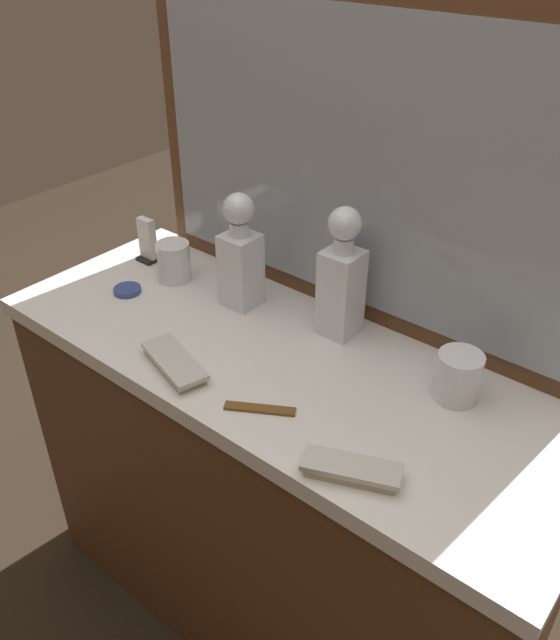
{
  "coord_description": "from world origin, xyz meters",
  "views": [
    {
      "loc": [
        0.66,
        -0.81,
        1.6
      ],
      "look_at": [
        0.0,
        0.0,
        0.92
      ],
      "focal_mm": 36.61,
      "sensor_mm": 36.0,
      "label": 1
    }
  ],
  "objects_px": {
    "crystal_tumbler_left": "(174,263)",
    "silver_brush_front": "(175,363)",
    "napkin_holder": "(148,243)",
    "silver_brush_center": "(351,470)",
    "porcelain_dish": "(127,290)",
    "crystal_decanter_center": "(241,262)",
    "crystal_decanter_front": "(341,285)",
    "tortoiseshell_comb": "(260,409)",
    "crystal_tumbler_far_left": "(458,378)"
  },
  "relations": [
    {
      "from": "crystal_tumbler_left",
      "to": "silver_brush_front",
      "type": "bearing_deg",
      "value": -43.16
    },
    {
      "from": "napkin_holder",
      "to": "silver_brush_center",
      "type": "bearing_deg",
      "value": -19.4
    },
    {
      "from": "napkin_holder",
      "to": "crystal_tumbler_left",
      "type": "bearing_deg",
      "value": -11.89
    },
    {
      "from": "porcelain_dish",
      "to": "silver_brush_center",
      "type": "bearing_deg",
      "value": -11.22
    },
    {
      "from": "crystal_decanter_center",
      "to": "porcelain_dish",
      "type": "relative_size",
      "value": 4.15
    },
    {
      "from": "crystal_tumbler_left",
      "to": "crystal_decanter_front",
      "type": "bearing_deg",
      "value": 8.63
    },
    {
      "from": "porcelain_dish",
      "to": "tortoiseshell_comb",
      "type": "xyz_separation_m",
      "value": [
        0.5,
        -0.11,
        -0.0
      ]
    },
    {
      "from": "silver_brush_front",
      "to": "silver_brush_center",
      "type": "bearing_deg",
      "value": -1.93
    },
    {
      "from": "porcelain_dish",
      "to": "crystal_decanter_center",
      "type": "bearing_deg",
      "value": 29.9
    },
    {
      "from": "crystal_decanter_front",
      "to": "silver_brush_front",
      "type": "distance_m",
      "value": 0.36
    },
    {
      "from": "silver_brush_center",
      "to": "porcelain_dish",
      "type": "relative_size",
      "value": 2.63
    },
    {
      "from": "crystal_decanter_front",
      "to": "silver_brush_front",
      "type": "relative_size",
      "value": 1.55
    },
    {
      "from": "crystal_tumbler_far_left",
      "to": "silver_brush_front",
      "type": "bearing_deg",
      "value": -149.69
    },
    {
      "from": "crystal_decanter_center",
      "to": "crystal_decanter_front",
      "type": "relative_size",
      "value": 0.93
    },
    {
      "from": "tortoiseshell_comb",
      "to": "napkin_holder",
      "type": "xyz_separation_m",
      "value": [
        -0.58,
        0.25,
        0.04
      ]
    },
    {
      "from": "crystal_decanter_front",
      "to": "tortoiseshell_comb",
      "type": "xyz_separation_m",
      "value": [
        0.04,
        -0.29,
        -0.11
      ]
    },
    {
      "from": "crystal_decanter_front",
      "to": "porcelain_dish",
      "type": "distance_m",
      "value": 0.51
    },
    {
      "from": "crystal_tumbler_left",
      "to": "napkin_holder",
      "type": "xyz_separation_m",
      "value": [
        -0.12,
        0.03,
        0.0
      ]
    },
    {
      "from": "crystal_tumbler_left",
      "to": "silver_brush_front",
      "type": "relative_size",
      "value": 0.52
    },
    {
      "from": "silver_brush_front",
      "to": "crystal_tumbler_left",
      "type": "bearing_deg",
      "value": 136.84
    },
    {
      "from": "silver_brush_center",
      "to": "tortoiseshell_comb",
      "type": "xyz_separation_m",
      "value": [
        -0.21,
        0.03,
        -0.01
      ]
    },
    {
      "from": "crystal_tumbler_far_left",
      "to": "tortoiseshell_comb",
      "type": "xyz_separation_m",
      "value": [
        -0.25,
        -0.25,
        -0.04
      ]
    },
    {
      "from": "crystal_tumbler_left",
      "to": "porcelain_dish",
      "type": "distance_m",
      "value": 0.12
    },
    {
      "from": "silver_brush_front",
      "to": "crystal_decanter_front",
      "type": "bearing_deg",
      "value": 60.91
    },
    {
      "from": "crystal_decanter_center",
      "to": "silver_brush_front",
      "type": "height_order",
      "value": "crystal_decanter_center"
    },
    {
      "from": "silver_brush_front",
      "to": "porcelain_dish",
      "type": "distance_m",
      "value": 0.32
    },
    {
      "from": "crystal_tumbler_far_left",
      "to": "crystal_tumbler_left",
      "type": "xyz_separation_m",
      "value": [
        -0.71,
        -0.03,
        0.0
      ]
    },
    {
      "from": "silver_brush_center",
      "to": "crystal_decanter_front",
      "type": "bearing_deg",
      "value": 127.83
    },
    {
      "from": "crystal_tumbler_far_left",
      "to": "porcelain_dish",
      "type": "bearing_deg",
      "value": -169.54
    },
    {
      "from": "silver_brush_front",
      "to": "napkin_holder",
      "type": "bearing_deg",
      "value": 144.85
    },
    {
      "from": "crystal_decanter_front",
      "to": "silver_brush_center",
      "type": "bearing_deg",
      "value": -52.17
    },
    {
      "from": "crystal_tumbler_left",
      "to": "tortoiseshell_comb",
      "type": "relative_size",
      "value": 0.77
    },
    {
      "from": "silver_brush_front",
      "to": "napkin_holder",
      "type": "relative_size",
      "value": 1.63
    },
    {
      "from": "crystal_tumbler_far_left",
      "to": "tortoiseshell_comb",
      "type": "distance_m",
      "value": 0.36
    },
    {
      "from": "crystal_tumbler_left",
      "to": "napkin_holder",
      "type": "bearing_deg",
      "value": 168.11
    },
    {
      "from": "crystal_decanter_center",
      "to": "crystal_tumbler_left",
      "type": "height_order",
      "value": "crystal_decanter_center"
    },
    {
      "from": "crystal_decanter_center",
      "to": "crystal_tumbler_far_left",
      "type": "height_order",
      "value": "crystal_decanter_center"
    },
    {
      "from": "crystal_decanter_center",
      "to": "silver_brush_front",
      "type": "distance_m",
      "value": 0.28
    },
    {
      "from": "silver_brush_front",
      "to": "crystal_tumbler_far_left",
      "type": "bearing_deg",
      "value": 30.31
    },
    {
      "from": "crystal_decanter_center",
      "to": "napkin_holder",
      "type": "relative_size",
      "value": 2.35
    },
    {
      "from": "porcelain_dish",
      "to": "tortoiseshell_comb",
      "type": "relative_size",
      "value": 0.52
    },
    {
      "from": "silver_brush_center",
      "to": "porcelain_dish",
      "type": "xyz_separation_m",
      "value": [
        -0.71,
        0.14,
        -0.01
      ]
    },
    {
      "from": "silver_brush_front",
      "to": "porcelain_dish",
      "type": "height_order",
      "value": "silver_brush_front"
    },
    {
      "from": "silver_brush_center",
      "to": "napkin_holder",
      "type": "relative_size",
      "value": 1.49
    },
    {
      "from": "porcelain_dish",
      "to": "napkin_holder",
      "type": "distance_m",
      "value": 0.17
    },
    {
      "from": "crystal_decanter_front",
      "to": "silver_brush_center",
      "type": "relative_size",
      "value": 1.69
    },
    {
      "from": "crystal_decanter_front",
      "to": "crystal_tumbler_far_left",
      "type": "bearing_deg",
      "value": -7.86
    },
    {
      "from": "crystal_decanter_front",
      "to": "silver_brush_center",
      "type": "distance_m",
      "value": 0.41
    },
    {
      "from": "crystal_tumbler_far_left",
      "to": "silver_brush_front",
      "type": "height_order",
      "value": "crystal_tumbler_far_left"
    },
    {
      "from": "porcelain_dish",
      "to": "tortoiseshell_comb",
      "type": "height_order",
      "value": "porcelain_dish"
    }
  ]
}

